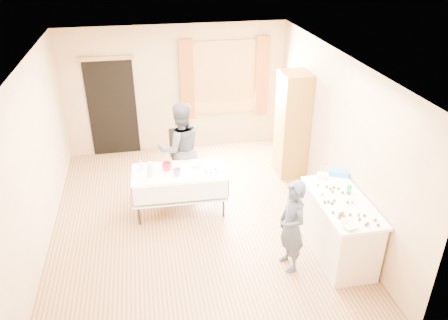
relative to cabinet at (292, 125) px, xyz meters
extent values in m
cube|color=#9E7047|center=(-1.99, -1.25, -1.00)|extent=(4.50, 5.50, 0.02)
cube|color=white|center=(-1.99, -1.25, 1.62)|extent=(4.50, 5.50, 0.02)
cube|color=tan|center=(-1.99, 1.51, 0.31)|extent=(4.50, 0.02, 2.60)
cube|color=tan|center=(-1.99, -4.01, 0.31)|extent=(4.50, 0.02, 2.60)
cube|color=tan|center=(-4.25, -1.25, 0.31)|extent=(0.02, 5.50, 2.60)
cube|color=tan|center=(0.27, -1.25, 0.31)|extent=(0.02, 5.50, 2.60)
cube|color=olive|center=(-0.99, 1.47, 0.51)|extent=(1.32, 0.06, 1.52)
cube|color=white|center=(-0.99, 1.46, 0.51)|extent=(1.20, 0.02, 1.40)
cube|color=brown|center=(-1.77, 1.42, 0.51)|extent=(0.28, 0.06, 1.65)
cube|color=brown|center=(-0.21, 1.42, 0.51)|extent=(0.28, 0.06, 1.65)
cube|color=black|center=(-3.29, 1.48, 0.01)|extent=(0.95, 0.04, 2.00)
cube|color=olive|center=(-3.29, 1.45, 1.03)|extent=(1.05, 0.06, 0.08)
cube|color=olive|center=(0.00, 0.00, 0.00)|extent=(0.50, 0.60, 1.98)
cube|color=beige|center=(-0.10, -2.44, -0.56)|extent=(0.63, 1.39, 0.86)
cube|color=white|center=(-0.10, -2.44, -0.10)|extent=(0.68, 1.44, 0.04)
cube|color=white|center=(-2.20, -0.91, -0.26)|extent=(1.50, 0.78, 0.04)
cube|color=black|center=(-2.01, 0.15, -0.56)|extent=(0.50, 0.50, 0.06)
cube|color=black|center=(-2.06, 0.32, -0.30)|extent=(0.40, 0.15, 0.58)
imported|color=#283043|center=(-0.86, -2.58, -0.31)|extent=(0.60, 0.49, 1.35)
imported|color=black|center=(-2.10, -0.27, -0.16)|extent=(1.00, 0.87, 1.67)
cylinder|color=#049940|center=(0.05, -2.30, -0.02)|extent=(0.07, 0.07, 0.12)
imported|color=white|center=(-0.29, -3.04, -0.06)|extent=(0.32, 0.32, 0.05)
cube|color=white|center=(-0.15, -1.83, -0.04)|extent=(0.18, 0.15, 0.08)
cube|color=#2985E1|center=(0.14, -1.76, -0.04)|extent=(0.36, 0.30, 0.08)
cylinder|color=silver|center=(-2.65, -1.00, -0.13)|extent=(0.14, 0.14, 0.22)
imported|color=red|center=(-2.38, -0.84, -0.18)|extent=(0.17, 0.17, 0.13)
imported|color=red|center=(-2.24, -1.05, -0.18)|extent=(0.16, 0.16, 0.12)
imported|color=white|center=(-1.90, -0.82, -0.21)|extent=(0.23, 0.23, 0.05)
cube|color=white|center=(-1.70, -1.07, -0.23)|extent=(0.30, 0.23, 0.02)
imported|color=white|center=(-2.79, -0.74, -0.16)|extent=(0.08, 0.08, 0.16)
sphere|color=#3F2314|center=(-0.33, -2.27, -0.06)|extent=(0.04, 0.04, 0.04)
sphere|color=#352412|center=(-0.10, -2.14, -0.06)|extent=(0.04, 0.04, 0.04)
sphere|color=#352412|center=(-0.36, -2.72, -0.06)|extent=(0.04, 0.04, 0.04)
sphere|color=#352412|center=(-0.16, -2.16, -0.06)|extent=(0.04, 0.04, 0.04)
sphere|color=#352412|center=(-0.19, -2.10, -0.06)|extent=(0.04, 0.04, 0.04)
sphere|color=#352412|center=(-0.04, -2.17, -0.06)|extent=(0.04, 0.04, 0.04)
sphere|color=#3F2314|center=(-0.30, -2.04, -0.06)|extent=(0.04, 0.04, 0.04)
sphere|color=#352412|center=(-0.30, -2.79, -0.06)|extent=(0.04, 0.04, 0.04)
sphere|color=#352412|center=(-0.29, -2.51, -0.06)|extent=(0.04, 0.04, 0.04)
sphere|color=#352412|center=(-0.04, -3.02, -0.06)|extent=(0.04, 0.04, 0.04)
sphere|color=#352412|center=(-0.38, -2.47, -0.06)|extent=(0.04, 0.04, 0.04)
sphere|color=#352412|center=(-0.07, -2.53, -0.06)|extent=(0.04, 0.04, 0.04)
sphere|color=#3F2314|center=(-0.28, -2.75, -0.06)|extent=(0.04, 0.04, 0.04)
sphere|color=#352412|center=(-0.17, -2.81, -0.06)|extent=(0.04, 0.04, 0.04)
sphere|color=#352412|center=(-0.07, -3.05, -0.06)|extent=(0.04, 0.04, 0.04)
sphere|color=#352412|center=(-0.16, -2.23, -0.06)|extent=(0.04, 0.04, 0.04)
sphere|color=#352412|center=(-0.33, -2.84, -0.06)|extent=(0.04, 0.04, 0.04)
sphere|color=#352412|center=(0.04, -2.32, -0.06)|extent=(0.04, 0.04, 0.04)
sphere|color=#3F2314|center=(-0.06, -2.83, -0.06)|extent=(0.04, 0.04, 0.04)
sphere|color=#352412|center=(-0.37, -2.45, -0.06)|extent=(0.04, 0.04, 0.04)
sphere|color=#352412|center=(0.08, -3.08, -0.06)|extent=(0.04, 0.04, 0.04)
sphere|color=#352412|center=(0.01, -2.86, -0.06)|extent=(0.04, 0.04, 0.04)
sphere|color=#352412|center=(-0.09, -2.92, -0.06)|extent=(0.04, 0.04, 0.04)
sphere|color=#352412|center=(-0.03, -2.29, -0.06)|extent=(0.04, 0.04, 0.04)
sphere|color=#3F2314|center=(-0.25, -2.80, -0.06)|extent=(0.04, 0.04, 0.04)
sphere|color=#352412|center=(-0.25, -2.76, -0.06)|extent=(0.04, 0.04, 0.04)
sphere|color=#352412|center=(-0.27, -2.78, -0.06)|extent=(0.04, 0.04, 0.04)
sphere|color=#352412|center=(0.09, -2.98, -0.06)|extent=(0.04, 0.04, 0.04)
sphere|color=#352412|center=(-0.23, -2.46, -0.06)|extent=(0.04, 0.04, 0.04)
sphere|color=#352412|center=(-0.30, -2.04, -0.06)|extent=(0.04, 0.04, 0.04)
sphere|color=#3F2314|center=(-0.01, -2.54, -0.06)|extent=(0.04, 0.04, 0.04)
sphere|color=#352412|center=(-0.32, -2.47, -0.06)|extent=(0.04, 0.04, 0.04)
camera|label=1|loc=(-2.64, -7.05, 3.19)|focal=35.00mm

